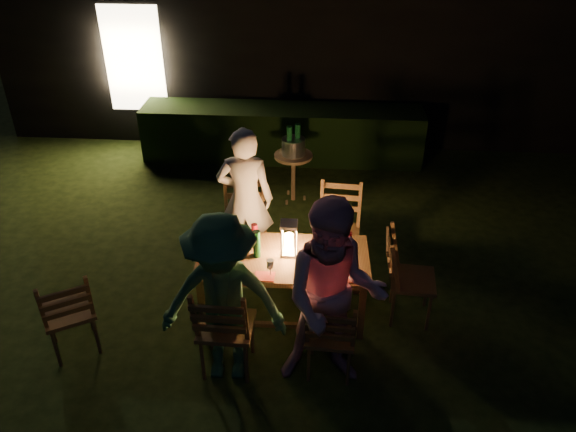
# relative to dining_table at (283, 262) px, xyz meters

# --- Properties ---
(garden_envelope) EXTENTS (40.00, 40.00, 3.20)m
(garden_envelope) POSITION_rel_dining_table_xyz_m (0.18, 5.97, 0.97)
(garden_envelope) COLOR black
(garden_envelope) RESTS_ON ground
(dining_table) EXTENTS (1.65, 0.85, 0.68)m
(dining_table) POSITION_rel_dining_table_xyz_m (0.00, 0.00, 0.00)
(dining_table) COLOR #502E1A
(dining_table) RESTS_ON ground
(chair_near_left) EXTENTS (0.47, 0.51, 1.04)m
(chair_near_left) POSITION_rel_dining_table_xyz_m (-0.43, -0.78, -0.30)
(chair_near_left) COLOR #502E1A
(chair_near_left) RESTS_ON ground
(chair_near_right) EXTENTS (0.45, 0.48, 0.93)m
(chair_near_right) POSITION_rel_dining_table_xyz_m (0.47, -0.76, -0.33)
(chair_near_right) COLOR #502E1A
(chair_near_right) RESTS_ON ground
(chair_far_left) EXTENTS (0.52, 0.55, 1.01)m
(chair_far_left) POSITION_rel_dining_table_xyz_m (-0.47, 0.76, -0.31)
(chair_far_left) COLOR #502E1A
(chair_far_left) RESTS_ON ground
(chair_far_right) EXTENTS (0.49, 0.52, 1.02)m
(chair_far_right) POSITION_rel_dining_table_xyz_m (0.53, 0.78, -0.30)
(chair_far_right) COLOR #502E1A
(chair_far_right) RESTS_ON ground
(chair_end) EXTENTS (0.51, 0.48, 0.99)m
(chair_end) POSITION_rel_dining_table_xyz_m (1.23, 0.03, -0.31)
(chair_end) COLOR #502E1A
(chair_end) RESTS_ON ground
(chair_spare) EXTENTS (0.60, 0.62, 0.96)m
(chair_spare) POSITION_rel_dining_table_xyz_m (-1.87, -0.66, -0.32)
(chair_spare) COLOR #502E1A
(chair_spare) RESTS_ON ground
(person_house_side) EXTENTS (0.61, 0.41, 1.64)m
(person_house_side) POSITION_rel_dining_table_xyz_m (-0.47, 0.81, 0.21)
(person_house_side) COLOR beige
(person_house_side) RESTS_ON ground
(person_opp_right) EXTENTS (0.88, 0.69, 1.77)m
(person_opp_right) POSITION_rel_dining_table_xyz_m (0.47, -0.81, 0.27)
(person_opp_right) COLOR pink
(person_opp_right) RESTS_ON ground
(person_opp_left) EXTENTS (1.06, 0.63, 1.62)m
(person_opp_left) POSITION_rel_dining_table_xyz_m (-0.43, -0.83, 0.20)
(person_opp_left) COLOR #2F5E39
(person_opp_left) RESTS_ON ground
(lantern) EXTENTS (0.16, 0.16, 0.35)m
(lantern) POSITION_rel_dining_table_xyz_m (0.05, 0.05, 0.22)
(lantern) COLOR white
(lantern) RESTS_ON dining_table
(plate_far_left) EXTENTS (0.25, 0.25, 0.01)m
(plate_far_left) POSITION_rel_dining_table_xyz_m (-0.56, 0.21, 0.07)
(plate_far_left) COLOR white
(plate_far_left) RESTS_ON dining_table
(plate_near_left) EXTENTS (0.25, 0.25, 0.01)m
(plate_near_left) POSITION_rel_dining_table_xyz_m (-0.54, -0.23, 0.07)
(plate_near_left) COLOR white
(plate_near_left) RESTS_ON dining_table
(plate_far_right) EXTENTS (0.25, 0.25, 0.01)m
(plate_far_right) POSITION_rel_dining_table_xyz_m (0.44, 0.23, 0.07)
(plate_far_right) COLOR white
(plate_far_right) RESTS_ON dining_table
(plate_near_right) EXTENTS (0.25, 0.25, 0.01)m
(plate_near_right) POSITION_rel_dining_table_xyz_m (0.46, -0.21, 0.07)
(plate_near_right) COLOR white
(plate_near_right) RESTS_ON dining_table
(wineglass_a) EXTENTS (0.06, 0.06, 0.18)m
(wineglass_a) POSITION_rel_dining_table_xyz_m (-0.31, 0.27, 0.16)
(wineglass_a) COLOR #59070F
(wineglass_a) RESTS_ON dining_table
(wineglass_b) EXTENTS (0.06, 0.06, 0.18)m
(wineglass_b) POSITION_rel_dining_table_xyz_m (-0.72, -0.14, 0.16)
(wineglass_b) COLOR #59070F
(wineglass_b) RESTS_ON dining_table
(wineglass_c) EXTENTS (0.06, 0.06, 0.18)m
(wineglass_c) POSITION_rel_dining_table_xyz_m (0.31, -0.27, 0.16)
(wineglass_c) COLOR #59070F
(wineglass_c) RESTS_ON dining_table
(wineglass_d) EXTENTS (0.06, 0.06, 0.18)m
(wineglass_d) POSITION_rel_dining_table_xyz_m (0.62, 0.20, 0.16)
(wineglass_d) COLOR #59070F
(wineglass_d) RESTS_ON dining_table
(wineglass_e) EXTENTS (0.06, 0.06, 0.18)m
(wineglass_e) POSITION_rel_dining_table_xyz_m (-0.09, -0.30, 0.16)
(wineglass_e) COLOR silver
(wineglass_e) RESTS_ON dining_table
(bottle_table) EXTENTS (0.07, 0.07, 0.28)m
(bottle_table) POSITION_rel_dining_table_xyz_m (-0.25, -0.01, 0.21)
(bottle_table) COLOR #0F471E
(bottle_table) RESTS_ON dining_table
(napkin_left) EXTENTS (0.18, 0.14, 0.01)m
(napkin_left) POSITION_rel_dining_table_xyz_m (-0.14, -0.32, 0.07)
(napkin_left) COLOR red
(napkin_left) RESTS_ON dining_table
(napkin_right) EXTENTS (0.18, 0.14, 0.01)m
(napkin_right) POSITION_rel_dining_table_xyz_m (0.56, -0.29, 0.07)
(napkin_right) COLOR red
(napkin_right) RESTS_ON dining_table
(phone) EXTENTS (0.14, 0.07, 0.01)m
(phone) POSITION_rel_dining_table_xyz_m (-0.61, -0.32, 0.07)
(phone) COLOR black
(phone) RESTS_ON dining_table
(side_table) EXTENTS (0.50, 0.50, 0.67)m
(side_table) POSITION_rel_dining_table_xyz_m (-0.05, 2.27, -0.02)
(side_table) COLOR brown
(side_table) RESTS_ON ground
(ice_bucket) EXTENTS (0.30, 0.30, 0.22)m
(ice_bucket) POSITION_rel_dining_table_xyz_m (-0.05, 2.27, 0.17)
(ice_bucket) COLOR #A5A8AD
(ice_bucket) RESTS_ON side_table
(bottle_bucket_a) EXTENTS (0.07, 0.07, 0.32)m
(bottle_bucket_a) POSITION_rel_dining_table_xyz_m (-0.10, 2.23, 0.22)
(bottle_bucket_a) COLOR #0F471E
(bottle_bucket_a) RESTS_ON side_table
(bottle_bucket_b) EXTENTS (0.07, 0.07, 0.32)m
(bottle_bucket_b) POSITION_rel_dining_table_xyz_m (-0.00, 2.31, 0.22)
(bottle_bucket_b) COLOR #0F471E
(bottle_bucket_b) RESTS_ON side_table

